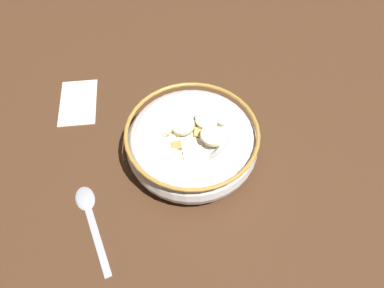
{
  "coord_description": "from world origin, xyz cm",
  "views": [
    {
      "loc": [
        33.2,
        -4.11,
        49.67
      ],
      "look_at": [
        0.0,
        0.0,
        3.0
      ],
      "focal_mm": 35.48,
      "sensor_mm": 36.0,
      "label": 1
    }
  ],
  "objects": [
    {
      "name": "folded_napkin",
      "position": [
        -13.44,
        -18.41,
        0.15
      ],
      "size": [
        10.53,
        6.42,
        0.3
      ],
      "primitive_type": "cube",
      "rotation": [
        0.0,
        0.0,
        -0.01
      ],
      "color": "beige",
      "rests_on": "ground_plane"
    },
    {
      "name": "spoon",
      "position": [
        7.69,
        -15.88,
        0.34
      ],
      "size": [
        14.41,
        5.88,
        0.8
      ],
      "color": "#A5A5AD",
      "rests_on": "ground_plane"
    },
    {
      "name": "cereal_bowl",
      "position": [
        -0.01,
        0.01,
        3.4
      ],
      "size": [
        19.83,
        19.83,
        6.32
      ],
      "color": "white",
      "rests_on": "ground_plane"
    },
    {
      "name": "ground_plane",
      "position": [
        0.0,
        0.0,
        -1.0
      ],
      "size": [
        133.9,
        133.9,
        2.0
      ],
      "primitive_type": "cube",
      "color": "#472B19"
    }
  ]
}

